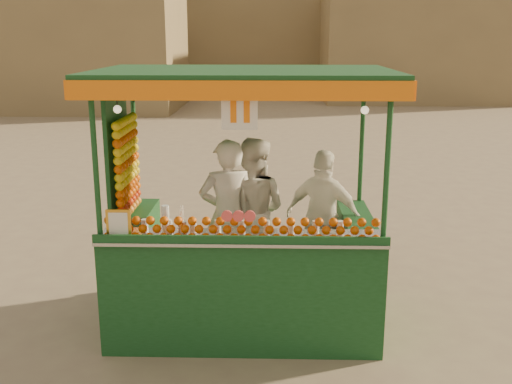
{
  "coord_description": "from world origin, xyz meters",
  "views": [
    {
      "loc": [
        0.06,
        -6.24,
        3.11
      ],
      "look_at": [
        -0.12,
        -0.02,
        1.48
      ],
      "focal_mm": 42.22,
      "sensor_mm": 36.0,
      "label": 1
    }
  ],
  "objects_px": {
    "vendor_middle": "(252,211)",
    "vendor_left": "(228,216)",
    "juice_cart": "(237,248)",
    "vendor_right": "(323,217)"
  },
  "relations": [
    {
      "from": "vendor_middle",
      "to": "vendor_right",
      "type": "bearing_deg",
      "value": -163.45
    },
    {
      "from": "juice_cart",
      "to": "vendor_middle",
      "type": "relative_size",
      "value": 1.8
    },
    {
      "from": "juice_cart",
      "to": "vendor_middle",
      "type": "height_order",
      "value": "juice_cart"
    },
    {
      "from": "vendor_left",
      "to": "vendor_right",
      "type": "bearing_deg",
      "value": -179.95
    },
    {
      "from": "vendor_right",
      "to": "vendor_left",
      "type": "bearing_deg",
      "value": 38.65
    },
    {
      "from": "vendor_middle",
      "to": "vendor_left",
      "type": "bearing_deg",
      "value": 57.39
    },
    {
      "from": "vendor_left",
      "to": "vendor_right",
      "type": "height_order",
      "value": "vendor_left"
    },
    {
      "from": "juice_cart",
      "to": "vendor_left",
      "type": "distance_m",
      "value": 0.4
    },
    {
      "from": "vendor_left",
      "to": "vendor_right",
      "type": "relative_size",
      "value": 1.1
    },
    {
      "from": "vendor_middle",
      "to": "vendor_right",
      "type": "xyz_separation_m",
      "value": [
        0.82,
        0.01,
        -0.07
      ]
    }
  ]
}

